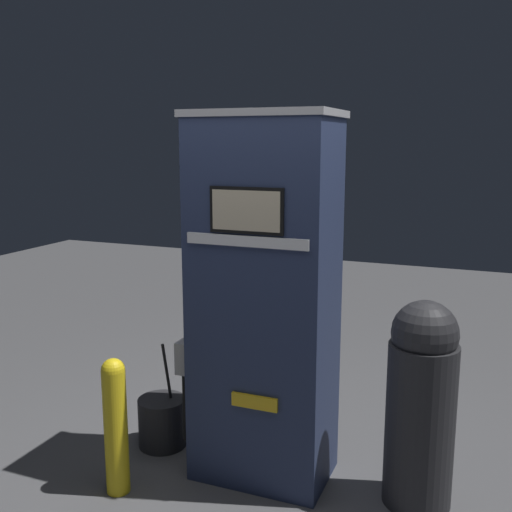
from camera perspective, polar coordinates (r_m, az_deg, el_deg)
name	(u,v)px	position (r m, az deg, el deg)	size (l,w,h in m)	color
ground_plane	(248,494)	(3.76, -0.81, -21.69)	(14.00, 14.00, 0.00)	#4C4C4F
gas_pump	(264,301)	(3.54, 0.76, -4.32)	(0.91, 0.56, 2.19)	#232D4C
safety_bollard	(116,422)	(3.66, -13.23, -15.18)	(0.14, 0.14, 0.82)	yellow
trash_bin	(421,402)	(3.53, 15.45, -13.24)	(0.38, 0.38, 1.19)	#232326
squeegee_bucket	(162,422)	(4.23, -8.92, -15.32)	(0.32, 0.32, 0.74)	#262628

